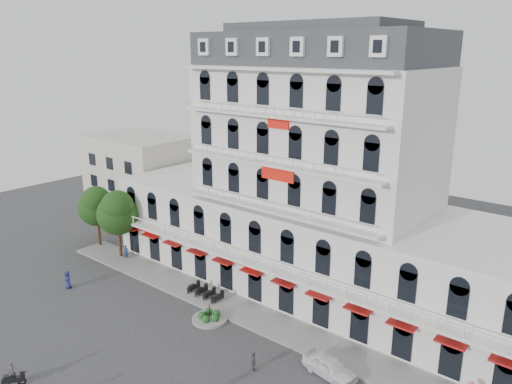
% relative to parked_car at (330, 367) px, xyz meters
% --- Properties ---
extents(ground, '(120.00, 120.00, 0.00)m').
position_rel_parked_car_xyz_m(ground, '(-9.47, -6.06, -0.75)').
color(ground, '#38383A').
rests_on(ground, ground).
extents(sidewalk, '(53.00, 4.00, 0.16)m').
position_rel_parked_car_xyz_m(sidewalk, '(-9.47, 2.94, -0.67)').
color(sidewalk, gray).
rests_on(sidewalk, ground).
extents(main_building, '(45.00, 15.00, 25.80)m').
position_rel_parked_car_xyz_m(main_building, '(-9.47, 11.94, 9.21)').
color(main_building, silver).
rests_on(main_building, ground).
extents(flank_building_west, '(14.00, 10.00, 12.00)m').
position_rel_parked_car_xyz_m(flank_building_west, '(-39.47, 13.94, 5.25)').
color(flank_building_west, beige).
rests_on(flank_building_west, ground).
extents(traffic_island, '(3.20, 3.20, 1.60)m').
position_rel_parked_car_xyz_m(traffic_island, '(-12.47, -0.06, -0.50)').
color(traffic_island, gray).
rests_on(traffic_island, ground).
extents(parked_scooter_row, '(4.40, 1.80, 1.10)m').
position_rel_parked_car_xyz_m(parked_scooter_row, '(-15.82, 2.74, -0.75)').
color(parked_scooter_row, black).
rests_on(parked_scooter_row, ground).
extents(tree_west_outer, '(4.50, 4.48, 7.76)m').
position_rel_parked_car_xyz_m(tree_west_outer, '(-35.42, 3.92, 4.59)').
color(tree_west_outer, '#382314').
rests_on(tree_west_outer, ground).
extents(tree_west_inner, '(4.76, 4.76, 8.25)m').
position_rel_parked_car_xyz_m(tree_west_inner, '(-30.42, 3.42, 4.93)').
color(tree_west_inner, '#382314').
rests_on(tree_west_inner, ground).
extents(parked_car, '(4.64, 2.42, 1.51)m').
position_rel_parked_car_xyz_m(parked_car, '(0.00, 0.00, 0.00)').
color(parked_car, white).
rests_on(parked_car, ground).
extents(rider_west, '(1.18, 1.43, 1.99)m').
position_rel_parked_car_xyz_m(rider_west, '(-16.97, -15.57, 0.10)').
color(rider_west, black).
rests_on(rider_west, ground).
extents(pedestrian_left, '(0.94, 0.64, 1.87)m').
position_rel_parked_car_xyz_m(pedestrian_left, '(-27.99, -4.75, 0.18)').
color(pedestrian_left, navy).
rests_on(pedestrian_left, ground).
extents(pedestrian_mid, '(0.98, 0.82, 1.57)m').
position_rel_parked_car_xyz_m(pedestrian_mid, '(-4.76, -3.15, 0.03)').
color(pedestrian_mid, '#55555C').
rests_on(pedestrian_mid, ground).
extents(pedestrian_far, '(0.69, 0.75, 1.71)m').
position_rel_parked_car_xyz_m(pedestrian_far, '(-29.47, 3.44, 0.10)').
color(pedestrian_far, navy).
rests_on(pedestrian_far, ground).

